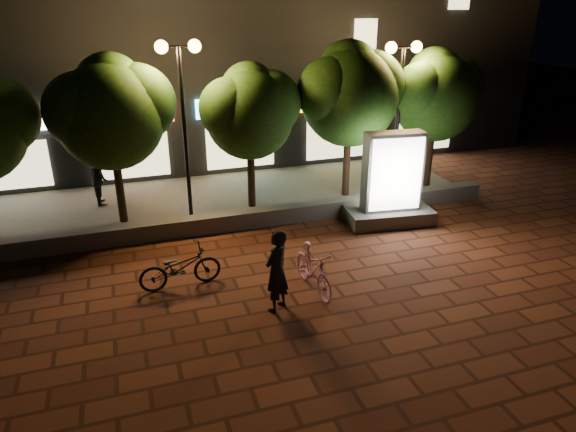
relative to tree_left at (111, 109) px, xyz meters
name	(u,v)px	position (x,y,z in m)	size (l,w,h in m)	color
ground	(290,293)	(3.45, -5.46, -3.44)	(80.00, 80.00, 0.00)	brown
retaining_wall	(248,219)	(3.45, -1.46, -3.19)	(16.00, 0.45, 0.50)	slate
sidewalk	(230,197)	(3.45, 1.04, -3.40)	(16.00, 5.00, 0.08)	slate
building_block	(191,33)	(3.44, 7.53, 1.55)	(28.00, 8.12, 11.30)	black
tree_left	(111,109)	(0.00, 0.00, 0.00)	(3.60, 3.00, 4.89)	black
tree_mid	(250,108)	(4.00, 0.00, -0.23)	(3.24, 2.70, 4.50)	black
tree_right	(351,91)	(7.30, 0.00, 0.12)	(3.72, 3.10, 5.07)	black
tree_far_right	(437,92)	(10.50, 0.00, -0.08)	(3.48, 2.90, 4.76)	black
street_lamp_left	(181,86)	(1.95, -0.26, 0.58)	(1.26, 0.36, 5.18)	black
street_lamp_right	(401,79)	(8.95, -0.26, 0.45)	(1.26, 0.36, 4.98)	black
ad_kiosk	(391,187)	(7.61, -2.48, -2.32)	(2.70, 1.57, 2.78)	slate
scooter_pink	(313,270)	(3.98, -5.51, -2.89)	(0.52, 1.83, 1.10)	pink
rider	(277,271)	(2.96, -5.98, -2.50)	(0.69, 0.45, 1.88)	black
scooter_parked	(180,267)	(1.10, -4.35, -2.94)	(0.67, 1.91, 1.01)	black
pedestrian	(101,180)	(-0.63, 1.71, -2.57)	(0.77, 0.60, 1.59)	black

